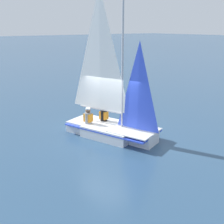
# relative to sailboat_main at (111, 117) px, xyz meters

# --- Properties ---
(ground_plane) EXTENTS (260.00, 260.00, 0.00)m
(ground_plane) POSITION_rel_sailboat_main_xyz_m (-0.02, 0.05, -0.84)
(ground_plane) COLOR #2D4C6B
(sailboat_main) EXTENTS (2.92, 4.25, 6.19)m
(sailboat_main) POSITION_rel_sailboat_main_xyz_m (0.00, 0.00, 0.00)
(sailboat_main) COLOR silver
(sailboat_main) RESTS_ON ground_plane
(sailor_helm) EXTENTS (0.38, 0.41, 1.16)m
(sailor_helm) POSITION_rel_sailboat_main_xyz_m (-0.10, -0.68, -0.21)
(sailor_helm) COLOR black
(sailor_helm) RESTS_ON ground_plane
(sailor_crew) EXTENTS (0.38, 0.41, 1.16)m
(sailor_crew) POSITION_rel_sailboat_main_xyz_m (0.64, -0.79, -0.21)
(sailor_crew) COLOR black
(sailor_crew) RESTS_ON ground_plane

